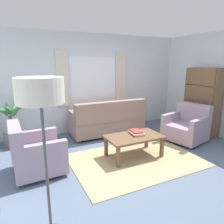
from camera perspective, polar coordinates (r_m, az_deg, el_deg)
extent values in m
plane|color=slate|center=(4.10, 6.56, -13.16)|extent=(6.24, 6.24, 0.00)
cube|color=silver|center=(5.73, -5.40, 8.05)|extent=(5.32, 0.12, 2.60)
cube|color=white|center=(5.66, -5.21, 9.51)|extent=(1.30, 0.01, 1.10)
cube|color=beige|center=(5.39, -13.47, 9.01)|extent=(0.32, 0.06, 1.40)
cube|color=beige|center=(5.97, 2.46, 9.76)|extent=(0.32, 0.06, 1.40)
cube|color=tan|center=(4.10, 6.56, -13.09)|extent=(2.40, 1.69, 0.01)
cube|color=gray|center=(5.45, -1.42, -3.45)|extent=(1.90, 0.80, 0.38)
cube|color=gray|center=(5.06, 0.06, 0.27)|extent=(1.90, 0.20, 0.48)
cube|color=gray|center=(5.77, 6.44, 0.62)|extent=(0.16, 0.80, 0.24)
cube|color=gray|center=(5.08, -10.41, -1.29)|extent=(0.16, 0.80, 0.24)
cylinder|color=brown|center=(6.14, 4.66, -3.67)|extent=(0.06, 0.06, 0.06)
cylinder|color=brown|center=(5.51, -10.83, -5.89)|extent=(0.06, 0.06, 0.06)
cylinder|color=brown|center=(5.66, 7.75, -5.25)|extent=(0.06, 0.06, 0.06)
cylinder|color=brown|center=(4.97, -8.97, -7.99)|extent=(0.06, 0.06, 0.06)
cube|color=#998499|center=(3.81, -19.63, -12.08)|extent=(0.83, 0.87, 0.36)
cube|color=#998499|center=(3.64, -25.30, -6.87)|extent=(0.21, 0.85, 0.46)
cube|color=#998499|center=(3.37, -19.04, -10.08)|extent=(0.80, 0.15, 0.22)
cube|color=#998499|center=(4.04, -20.76, -6.29)|extent=(0.80, 0.15, 0.22)
cylinder|color=brown|center=(3.66, -13.33, -16.46)|extent=(0.05, 0.05, 0.06)
cylinder|color=brown|center=(4.25, -15.79, -12.19)|extent=(0.05, 0.05, 0.06)
cylinder|color=brown|center=(3.58, -23.76, -17.98)|extent=(0.05, 0.05, 0.06)
cylinder|color=brown|center=(4.19, -24.58, -13.36)|extent=(0.05, 0.05, 0.06)
cube|color=#998499|center=(5.20, 19.57, -5.18)|extent=(0.98, 1.01, 0.36)
cube|color=#998499|center=(5.38, 21.72, -0.23)|extent=(0.38, 0.86, 0.46)
cube|color=#998499|center=(5.30, 16.49, -1.33)|extent=(0.81, 0.31, 0.22)
cube|color=#998499|center=(4.96, 23.39, -2.91)|extent=(0.81, 0.31, 0.22)
cylinder|color=brown|center=(5.19, 14.32, -7.32)|extent=(0.05, 0.05, 0.06)
cylinder|color=brown|center=(4.86, 20.89, -9.27)|extent=(0.05, 0.05, 0.06)
cylinder|color=brown|center=(5.70, 18.13, -5.70)|extent=(0.05, 0.05, 0.06)
cylinder|color=brown|center=(5.40, 24.28, -7.31)|extent=(0.05, 0.05, 0.06)
cube|color=brown|center=(4.09, 6.16, -6.86)|extent=(1.10, 0.64, 0.04)
cube|color=brown|center=(3.74, 1.70, -12.45)|extent=(0.06, 0.06, 0.40)
cube|color=brown|center=(4.24, 13.68, -9.58)|extent=(0.06, 0.06, 0.40)
cube|color=brown|center=(4.16, -1.66, -9.64)|extent=(0.06, 0.06, 0.40)
cube|color=brown|center=(4.62, 9.57, -7.43)|extent=(0.06, 0.06, 0.40)
cube|color=orange|center=(4.17, 6.84, -6.01)|extent=(0.24, 0.33, 0.02)
cube|color=beige|center=(4.17, 6.86, -5.67)|extent=(0.28, 0.36, 0.03)
cube|color=#B23833|center=(4.16, 6.76, -5.30)|extent=(0.21, 0.29, 0.03)
cylinder|color=#56565B|center=(5.13, -25.86, -6.94)|extent=(0.35, 0.35, 0.33)
cylinder|color=brown|center=(5.02, -26.28, -3.10)|extent=(0.07, 0.07, 0.39)
cone|color=#38753D|center=(4.91, -23.14, 1.82)|extent=(0.61, 0.15, 0.37)
cone|color=#38753D|center=(5.21, -25.04, 2.40)|extent=(0.32, 0.59, 0.46)
cone|color=#38753D|center=(5.17, -27.16, 1.36)|extent=(0.15, 0.48, 0.29)
cone|color=#38753D|center=(4.61, -27.29, 0.86)|extent=(0.14, 0.66, 0.32)
cone|color=#38753D|center=(4.69, -24.51, 1.13)|extent=(0.37, 0.50, 0.47)
cube|color=brown|center=(5.54, 27.15, 1.73)|extent=(0.30, 0.04, 1.70)
cube|color=brown|center=(6.11, 20.46, 3.34)|extent=(0.30, 0.04, 1.70)
cube|color=brown|center=(5.71, 22.73, 2.48)|extent=(0.02, 0.90, 1.70)
cube|color=brown|center=(6.01, 22.90, -5.30)|extent=(0.30, 0.86, 0.02)
cube|color=brown|center=(5.90, 23.27, -1.38)|extent=(0.30, 0.86, 0.02)
cube|color=brown|center=(5.81, 23.65, 2.68)|extent=(0.30, 0.86, 0.02)
cube|color=brown|center=(5.76, 24.05, 6.83)|extent=(0.30, 0.86, 0.02)
cube|color=brown|center=(5.73, 24.46, 11.05)|extent=(0.30, 0.86, 0.02)
cube|color=beige|center=(5.65, 26.12, -0.87)|extent=(0.28, 0.06, 0.25)
cube|color=#7F478C|center=(5.70, 25.43, -0.48)|extent=(0.26, 0.10, 0.29)
cube|color=#7F478C|center=(5.76, 24.71, -0.61)|extent=(0.28, 0.07, 0.22)
cube|color=orange|center=(5.80, 24.18, -0.64)|extent=(0.25, 0.05, 0.19)
cube|color=#387F4C|center=(5.85, 23.61, -0.08)|extent=(0.26, 0.08, 0.27)
cube|color=#2D2D33|center=(5.92, 22.81, -0.18)|extent=(0.25, 0.09, 0.20)
cube|color=#B23833|center=(5.97, 22.17, 0.43)|extent=(0.28, 0.08, 0.29)
cube|color=#2D2D33|center=(6.04, 21.49, 0.13)|extent=(0.24, 0.08, 0.19)
cube|color=#335199|center=(6.09, 20.98, 0.67)|extent=(0.25, 0.06, 0.27)
cylinder|color=#4C4C51|center=(2.25, -17.69, -15.95)|extent=(0.03, 0.03, 1.44)
cylinder|color=silver|center=(1.99, -19.41, 5.71)|extent=(0.44, 0.44, 0.24)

